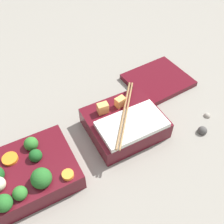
# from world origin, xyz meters

# --- Properties ---
(ground_plane) EXTENTS (3.00, 3.00, 0.00)m
(ground_plane) POSITION_xyz_m (0.00, 0.00, 0.00)
(ground_plane) COLOR gray
(bento_tray_vegetable) EXTENTS (0.18, 0.15, 0.08)m
(bento_tray_vegetable) POSITION_xyz_m (-0.12, -0.02, 0.03)
(bento_tray_vegetable) COLOR #510F19
(bento_tray_vegetable) RESTS_ON ground_plane
(bento_tray_rice) EXTENTS (0.18, 0.17, 0.07)m
(bento_tray_rice) POSITION_xyz_m (0.12, 0.01, 0.03)
(bento_tray_rice) COLOR #510F19
(bento_tray_rice) RESTS_ON ground_plane
(bento_lid) EXTENTS (0.18, 0.16, 0.01)m
(bento_lid) POSITION_xyz_m (0.30, 0.12, 0.01)
(bento_lid) COLOR #510F19
(bento_lid) RESTS_ON ground_plane
(pebble_1) EXTENTS (0.02, 0.02, 0.02)m
(pebble_1) POSITION_xyz_m (0.29, -0.09, 0.01)
(pebble_1) COLOR #474442
(pebble_1) RESTS_ON ground_plane
(pebble_2) EXTENTS (0.02, 0.02, 0.02)m
(pebble_2) POSITION_xyz_m (0.34, -0.06, 0.00)
(pebble_2) COLOR gray
(pebble_2) RESTS_ON ground_plane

